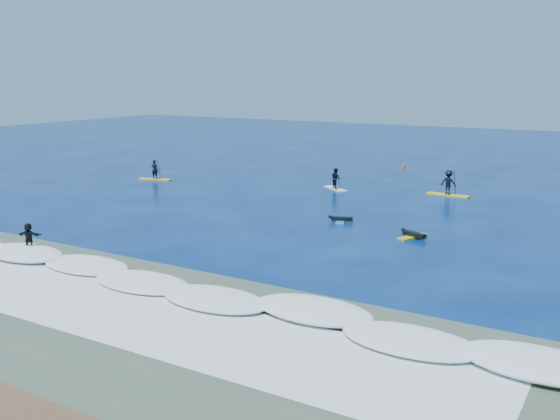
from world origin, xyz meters
The scene contains 11 objects.
ground centered at (0.00, 0.00, 0.00)m, with size 160.00×160.00×0.00m, color #04184A.
shallow_water centered at (0.00, -14.00, 0.01)m, with size 90.00×13.00×0.01m, color #394E3F.
breaking_wave centered at (0.00, -10.00, 0.00)m, with size 40.00×6.00×0.30m, color white.
whitewater centered at (0.00, -13.00, 0.00)m, with size 34.00×5.00×0.02m, color silver.
sup_paddler_left centered at (-17.20, 10.92, 0.63)m, with size 2.95×1.44×2.01m.
sup_paddler_center centered at (-1.81, 14.76, 0.73)m, with size 2.65×2.23×1.96m.
sup_paddler_right centered at (6.60, 16.69, 0.87)m, with size 3.24×1.02×2.24m.
prone_paddler_near centered at (8.43, 3.39, 0.15)m, with size 1.59×2.10×0.43m.
prone_paddler_far centered at (3.33, 4.81, 0.13)m, with size 1.47×1.95×0.40m.
wave_surfer centered at (-7.21, -9.60, 0.82)m, with size 2.06×1.27×1.45m.
marker_buoy centered at (-0.93, 28.12, 0.26)m, with size 0.25×0.25×0.59m.
Camera 1 is at (19.20, -29.27, 8.86)m, focal length 40.00 mm.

